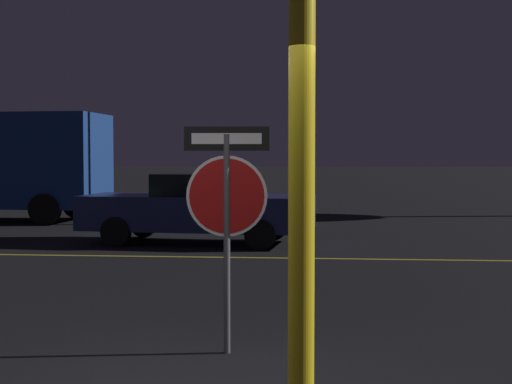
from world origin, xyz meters
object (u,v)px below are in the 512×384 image
stop_sign (227,196)px  street_lamp (306,43)px  passing_car_2 (199,208)px  delivery_truck (2,162)px  yellow_pole_right (301,201)px

stop_sign → street_lamp: street_lamp is taller
passing_car_2 → delivery_truck: bearing=58.8°
delivery_truck → street_lamp: 9.18m
passing_car_2 → street_lamp: bearing=-18.5°
passing_car_2 → street_lamp: (2.14, 4.81, 4.15)m
stop_sign → delivery_truck: size_ratio=0.37×
passing_car_2 → delivery_truck: 8.09m
stop_sign → yellow_pole_right: 2.10m
passing_car_2 → delivery_truck: size_ratio=0.88×
street_lamp → stop_sign: bearing=-92.1°
delivery_truck → street_lamp: size_ratio=0.75×
stop_sign → passing_car_2: stop_sign is taller
stop_sign → yellow_pole_right: bearing=-73.5°
stop_sign → passing_car_2: (-1.66, 8.28, -0.71)m
delivery_truck → yellow_pole_right: bearing=-146.2°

